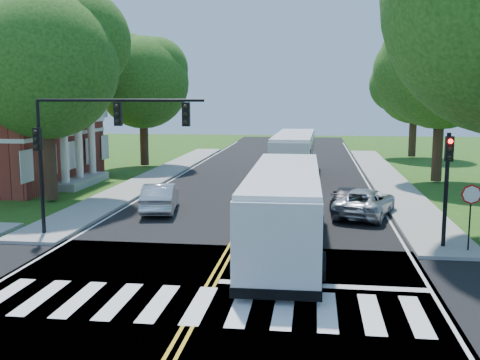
% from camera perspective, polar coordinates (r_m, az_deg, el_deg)
% --- Properties ---
extents(ground, '(140.00, 140.00, 0.00)m').
position_cam_1_polar(ground, '(16.91, -3.78, -11.99)').
color(ground, '#264F13').
rests_on(ground, ground).
extents(road, '(14.00, 96.00, 0.01)m').
position_cam_1_polar(road, '(34.18, 2.15, -1.43)').
color(road, black).
rests_on(road, ground).
extents(cross_road, '(60.00, 12.00, 0.01)m').
position_cam_1_polar(cross_road, '(16.91, -3.78, -11.97)').
color(cross_road, black).
rests_on(cross_road, ground).
extents(center_line, '(0.36, 70.00, 0.01)m').
position_cam_1_polar(center_line, '(38.11, 2.72, -0.38)').
color(center_line, gold).
rests_on(center_line, road).
extents(edge_line_w, '(0.12, 70.00, 0.01)m').
position_cam_1_polar(edge_line_w, '(39.27, -7.22, -0.18)').
color(edge_line_w, silver).
rests_on(edge_line_w, road).
extents(edge_line_e, '(0.12, 70.00, 0.01)m').
position_cam_1_polar(edge_line_e, '(38.15, 12.95, -0.58)').
color(edge_line_e, silver).
rests_on(edge_line_e, road).
extents(crosswalk, '(12.60, 3.00, 0.01)m').
position_cam_1_polar(crosswalk, '(16.45, -4.13, -12.54)').
color(crosswalk, silver).
rests_on(crosswalk, road).
extents(stop_bar, '(6.60, 0.40, 0.01)m').
position_cam_1_polar(stop_bar, '(18.11, 8.36, -10.59)').
color(stop_bar, silver).
rests_on(stop_bar, road).
extents(sidewalk_nw, '(2.60, 40.00, 0.15)m').
position_cam_1_polar(sidewalk_nw, '(42.51, -8.15, 0.55)').
color(sidewalk_nw, gray).
rests_on(sidewalk_nw, ground).
extents(sidewalk_ne, '(2.60, 40.00, 0.15)m').
position_cam_1_polar(sidewalk_ne, '(41.26, 14.64, 0.12)').
color(sidewalk_ne, gray).
rests_on(sidewalk_ne, ground).
extents(tree_west_near, '(8.00, 8.00, 11.40)m').
position_cam_1_polar(tree_west_near, '(33.00, -19.18, 10.87)').
color(tree_west_near, '#332214').
rests_on(tree_west_near, ground).
extents(tree_west_far, '(7.60, 7.60, 10.67)m').
position_cam_1_polar(tree_west_far, '(47.68, -9.86, 9.71)').
color(tree_west_far, '#332214').
rests_on(tree_west_far, ground).
extents(tree_east_mid, '(8.40, 8.40, 11.93)m').
position_cam_1_polar(tree_east_mid, '(40.43, 19.82, 10.79)').
color(tree_east_mid, '#332214').
rests_on(tree_east_mid, ground).
extents(tree_east_far, '(7.20, 7.20, 10.34)m').
position_cam_1_polar(tree_east_far, '(56.31, 17.34, 9.12)').
color(tree_east_far, '#332214').
rests_on(tree_east_far, ground).
extents(signal_nw, '(7.15, 0.46, 5.66)m').
position_cam_1_polar(signal_nw, '(23.78, -14.79, 4.54)').
color(signal_nw, black).
rests_on(signal_nw, ground).
extents(signal_ne, '(0.30, 0.46, 4.40)m').
position_cam_1_polar(signal_ne, '(22.72, 20.31, 0.53)').
color(signal_ne, black).
rests_on(signal_ne, ground).
extents(stop_sign, '(0.76, 0.08, 2.53)m').
position_cam_1_polar(stop_sign, '(22.61, 22.42, -2.02)').
color(stop_sign, black).
rests_on(stop_sign, ground).
extents(bus_lead, '(3.08, 12.15, 3.13)m').
position_cam_1_polar(bus_lead, '(21.70, 4.54, -2.80)').
color(bus_lead, silver).
rests_on(bus_lead, road).
extents(bus_follow, '(3.20, 12.42, 3.20)m').
position_cam_1_polar(bus_follow, '(41.21, 5.52, 2.62)').
color(bus_follow, silver).
rests_on(bus_follow, road).
extents(hatchback, '(2.29, 4.71, 1.49)m').
position_cam_1_polar(hatchback, '(29.13, -8.12, -1.76)').
color(hatchback, silver).
rests_on(hatchback, road).
extents(suv, '(3.68, 5.46, 1.39)m').
position_cam_1_polar(suv, '(28.42, 12.58, -2.24)').
color(suv, silver).
rests_on(suv, road).
extents(dark_sedan, '(2.20, 4.32, 1.20)m').
position_cam_1_polar(dark_sedan, '(29.92, 10.96, -1.84)').
color(dark_sedan, black).
rests_on(dark_sedan, road).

